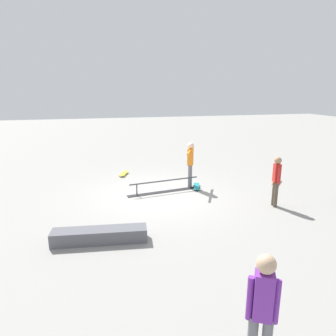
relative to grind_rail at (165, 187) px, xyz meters
The scene contains 9 objects.
ground_plane 0.40m from the grind_rail, 44.22° to the left, with size 60.00×60.00×0.00m, color gray.
grind_rail is the anchor object (origin of this frame).
skate_ledge 3.93m from the grind_rail, 53.37° to the left, with size 2.22×0.46×0.33m, color #595960.
skater_main 1.33m from the grind_rail, 165.08° to the right, with size 0.67×1.25×1.69m.
skateboard_main 1.25m from the grind_rail, behind, with size 0.44×0.82×0.09m.
bystander_red_shirt 3.74m from the grind_rail, 144.37° to the left, with size 0.22×0.36×1.56m.
bystander_purple_shirt 7.25m from the grind_rail, 85.72° to the left, with size 0.37×0.28×1.70m.
loose_skateboard_orange 4.45m from the grind_rail, behind, with size 0.70×0.72×0.09m.
loose_skateboard_yellow 2.80m from the grind_rail, 65.56° to the right, with size 0.49×0.82×0.09m.
Camera 1 is at (2.12, 9.63, 3.51)m, focal length 32.32 mm.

